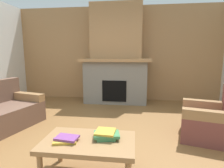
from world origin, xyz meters
TOP-DOWN VIEW (x-y plane):
  - ground at (0.00, 0.00)m, footprint 9.00×9.00m
  - wall_back_wood_panel at (0.00, 3.00)m, footprint 6.00×0.12m
  - fireplace at (0.00, 2.62)m, footprint 1.90×0.82m
  - armchair at (1.75, 0.48)m, footprint 0.93×0.93m
  - coffee_table at (0.05, -0.67)m, footprint 1.00×0.60m
  - book_stack_near_edge at (-0.18, -0.73)m, footprint 0.28×0.22m
  - book_stack_center at (0.24, -0.61)m, footprint 0.31×0.24m

SIDE VIEW (x-z plane):
  - ground at x=0.00m, z-range 0.00..0.00m
  - armchair at x=1.75m, z-range -0.13..0.72m
  - coffee_table at x=0.05m, z-range 0.16..0.59m
  - book_stack_near_edge at x=-0.18m, z-range 0.43..0.48m
  - book_stack_center at x=0.24m, z-range 0.43..0.52m
  - fireplace at x=0.00m, z-range -0.19..2.51m
  - wall_back_wood_panel at x=0.00m, z-range 0.00..2.70m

